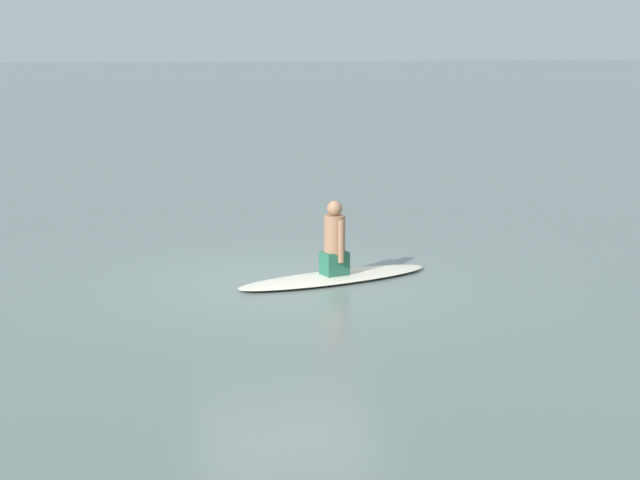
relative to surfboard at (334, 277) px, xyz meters
The scene contains 3 objects.
ground_plane 0.71m from the surfboard, behind, with size 400.00×400.00×0.00m, color slate.
surfboard is the anchor object (origin of this frame).
person_paddler 0.53m from the surfboard, 90.00° to the right, with size 0.41×0.47×1.06m.
Camera 1 is at (-2.76, -13.29, 3.30)m, focal length 55.34 mm.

